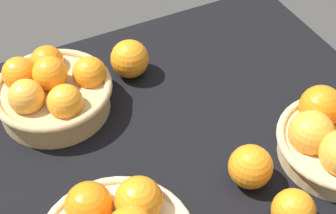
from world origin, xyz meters
TOP-DOWN VIEW (x-y plane):
  - market_tray at (0.00, 0.00)cm, footprint 84.00×72.00cm
  - basket_near_right at (21.92, -16.88)cm, footprint 23.89×23.89cm
  - loose_orange_front_gap at (-5.19, 26.80)cm, footprint 7.34×7.34cm
  - loose_orange_back_gap at (-3.63, 16.25)cm, footprint 7.95×7.95cm
  - loose_orange_side_gap at (3.97, -19.80)cm, footprint 8.36×8.36cm

SIDE VIEW (x-z plane):
  - market_tray at x=0.00cm, z-range 0.00..3.00cm
  - loose_orange_front_gap at x=-5.19cm, z-range 3.00..10.34cm
  - loose_orange_back_gap at x=-3.63cm, z-range 3.00..10.95cm
  - loose_orange_side_gap at x=3.97cm, z-range 3.00..11.36cm
  - basket_near_right at x=21.92cm, z-range 1.84..13.83cm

